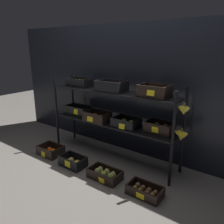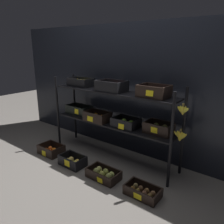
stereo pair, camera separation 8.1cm
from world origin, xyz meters
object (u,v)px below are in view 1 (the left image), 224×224
(crate_ground_tangerine, at_px, (51,151))
(crate_ground_kiwi, at_px, (145,191))
(crate_ground_pear, at_px, (105,174))
(crate_ground_apple_gold, at_px, (73,162))
(display_rack, at_px, (112,107))

(crate_ground_tangerine, relative_size, crate_ground_kiwi, 0.94)
(crate_ground_pear, bearing_deg, crate_ground_tangerine, 178.67)
(crate_ground_kiwi, bearing_deg, crate_ground_apple_gold, -178.86)
(display_rack, xyz_separation_m, crate_ground_apple_gold, (-0.26, -0.48, -0.64))
(display_rack, distance_m, crate_ground_tangerine, 1.06)
(crate_ground_pear, relative_size, crate_ground_kiwi, 1.08)
(display_rack, relative_size, crate_ground_pear, 5.01)
(crate_ground_pear, xyz_separation_m, crate_ground_kiwi, (0.50, 0.00, -0.01))
(display_rack, xyz_separation_m, crate_ground_pear, (0.23, -0.46, -0.64))
(crate_ground_apple_gold, bearing_deg, crate_ground_kiwi, 1.14)
(crate_ground_apple_gold, relative_size, crate_ground_pear, 0.87)
(crate_ground_pear, bearing_deg, crate_ground_kiwi, 0.37)
(display_rack, bearing_deg, crate_ground_kiwi, -32.12)
(crate_ground_apple_gold, relative_size, crate_ground_kiwi, 0.93)
(display_rack, xyz_separation_m, crate_ground_kiwi, (0.73, -0.46, -0.65))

